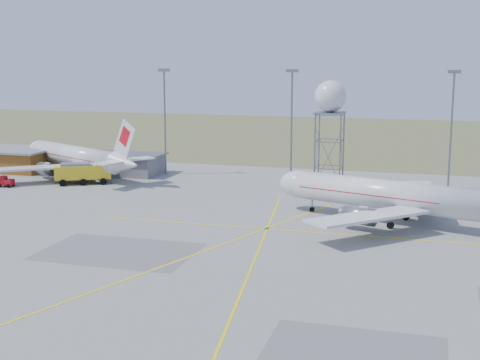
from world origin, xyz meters
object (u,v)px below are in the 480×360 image
(airliner_far, at_px, (77,157))
(radar_tower, at_px, (330,131))
(baggage_tug, at_px, (6,183))
(fire_truck, at_px, (85,173))
(airliner_main, at_px, (390,196))

(airliner_far, xyz_separation_m, radar_tower, (49.05, -3.25, 6.92))
(baggage_tug, bearing_deg, radar_tower, 5.50)
(fire_truck, bearing_deg, airliner_far, 99.36)
(airliner_far, xyz_separation_m, fire_truck, (5.29, -6.85, -1.78))
(baggage_tug, bearing_deg, airliner_main, -11.50)
(airliner_far, relative_size, baggage_tug, 12.67)
(airliner_far, distance_m, baggage_tug, 15.24)
(radar_tower, bearing_deg, airliner_far, 176.21)
(airliner_main, distance_m, fire_truck, 56.81)
(radar_tower, distance_m, baggage_tug, 57.49)
(airliner_far, bearing_deg, fire_truck, 155.25)
(radar_tower, xyz_separation_m, fire_truck, (-43.76, -3.60, -8.70))
(radar_tower, relative_size, fire_truck, 1.84)
(airliner_far, height_order, radar_tower, radar_tower)
(radar_tower, distance_m, fire_truck, 44.76)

